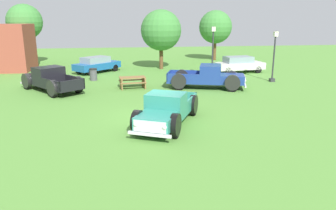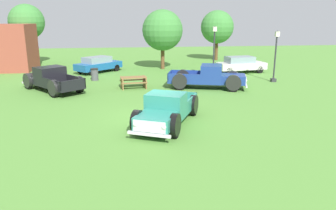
# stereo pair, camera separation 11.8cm
# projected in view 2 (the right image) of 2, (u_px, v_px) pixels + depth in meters

# --- Properties ---
(ground_plane) EXTENTS (80.00, 80.00, 0.00)m
(ground_plane) POSITION_uv_depth(u_px,v_px,m) (155.00, 118.00, 15.89)
(ground_plane) COLOR #548C38
(pickup_truck_foreground) EXTENTS (3.69, 5.24, 1.52)m
(pickup_truck_foreground) POSITION_uv_depth(u_px,v_px,m) (166.00, 111.00, 14.60)
(pickup_truck_foreground) COLOR #2D8475
(pickup_truck_foreground) RESTS_ON ground_plane
(pickup_truck_behind_left) EXTENTS (4.77, 5.26, 1.61)m
(pickup_truck_behind_left) POSITION_uv_depth(u_px,v_px,m) (50.00, 79.00, 21.91)
(pickup_truck_behind_left) COLOR black
(pickup_truck_behind_left) RESTS_ON ground_plane
(pickup_truck_behind_right) EXTENTS (5.68, 3.41, 1.64)m
(pickup_truck_behind_right) POSITION_uv_depth(u_px,v_px,m) (212.00, 77.00, 22.48)
(pickup_truck_behind_right) COLOR navy
(pickup_truck_behind_right) RESTS_ON ground_plane
(sedan_distant_a) EXTENTS (4.49, 2.26, 1.44)m
(sedan_distant_a) POSITION_uv_depth(u_px,v_px,m) (241.00, 64.00, 29.07)
(sedan_distant_a) COLOR silver
(sedan_distant_a) RESTS_ON ground_plane
(sedan_distant_b) EXTENTS (4.26, 4.19, 1.42)m
(sedan_distant_b) POSITION_uv_depth(u_px,v_px,m) (98.00, 64.00, 29.16)
(sedan_distant_b) COLOR #195699
(sedan_distant_b) RESTS_ON ground_plane
(lamp_post_near) EXTENTS (0.36, 0.36, 3.86)m
(lamp_post_near) POSITION_uv_depth(u_px,v_px,m) (275.00, 55.00, 24.50)
(lamp_post_near) COLOR #2D2D33
(lamp_post_near) RESTS_ON ground_plane
(lamp_post_far) EXTENTS (0.36, 0.36, 4.16)m
(lamp_post_far) POSITION_uv_depth(u_px,v_px,m) (214.00, 51.00, 26.19)
(lamp_post_far) COLOR #2D2D33
(lamp_post_far) RESTS_ON ground_plane
(picnic_table) EXTENTS (1.94, 1.65, 0.78)m
(picnic_table) POSITION_uv_depth(u_px,v_px,m) (133.00, 81.00, 22.74)
(picnic_table) COLOR olive
(picnic_table) RESTS_ON ground_plane
(trash_can) EXTENTS (0.59, 0.59, 0.95)m
(trash_can) POSITION_uv_depth(u_px,v_px,m) (95.00, 74.00, 25.47)
(trash_can) COLOR #4C4C51
(trash_can) RESTS_ON ground_plane
(oak_tree_east) EXTENTS (3.81, 3.81, 5.56)m
(oak_tree_east) POSITION_uv_depth(u_px,v_px,m) (163.00, 30.00, 30.40)
(oak_tree_east) COLOR brown
(oak_tree_east) RESTS_ON ground_plane
(oak_tree_west) EXTENTS (3.58, 3.58, 6.17)m
(oak_tree_west) POSITION_uv_depth(u_px,v_px,m) (27.00, 22.00, 33.35)
(oak_tree_west) COLOR brown
(oak_tree_west) RESTS_ON ground_plane
(oak_tree_center) EXTENTS (3.73, 3.73, 5.63)m
(oak_tree_center) POSITION_uv_depth(u_px,v_px,m) (217.00, 27.00, 36.88)
(oak_tree_center) COLOR brown
(oak_tree_center) RESTS_ON ground_plane
(brick_pavilion) EXTENTS (5.55, 4.31, 4.23)m
(brick_pavilion) POSITION_uv_depth(u_px,v_px,m) (2.00, 47.00, 30.07)
(brick_pavilion) COLOR brown
(brick_pavilion) RESTS_ON ground_plane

